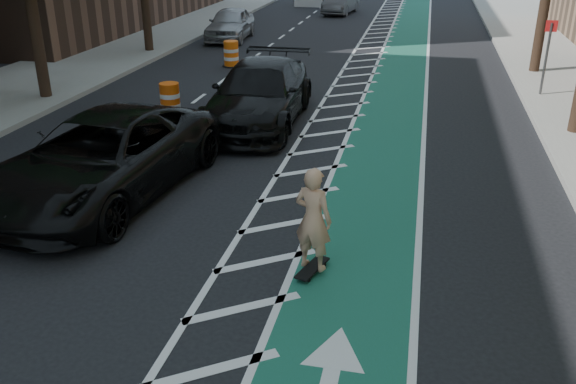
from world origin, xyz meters
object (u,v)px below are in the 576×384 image
(suv_near, at_px, (104,157))
(barrel_a, at_px, (170,101))
(suv_far, at_px, (259,94))
(skateboarder, at_px, (313,219))

(suv_near, distance_m, barrel_a, 5.70)
(suv_near, height_order, suv_far, suv_far)
(barrel_a, bearing_deg, skateboarder, -54.00)
(skateboarder, height_order, barrel_a, skateboarder)
(suv_far, bearing_deg, barrel_a, 176.73)
(suv_near, relative_size, suv_far, 1.04)
(skateboarder, xyz_separation_m, suv_far, (-2.92, 7.69, -0.13))
(suv_near, xyz_separation_m, suv_far, (1.81, 5.54, 0.01))
(barrel_a, bearing_deg, suv_near, -80.80)
(skateboarder, bearing_deg, suv_near, -6.84)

